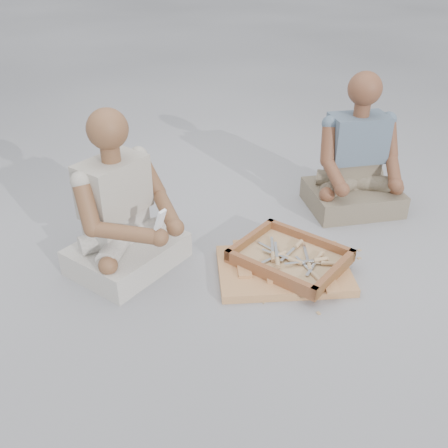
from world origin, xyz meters
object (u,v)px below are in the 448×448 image
(carved_panel, at_px, (283,270))
(companion, at_px, (356,166))
(craftsman, at_px, (123,217))
(tool_tray, at_px, (290,258))

(carved_panel, bearing_deg, companion, 72.88)
(carved_panel, bearing_deg, craftsman, -168.59)
(craftsman, distance_m, companion, 1.41)
(carved_panel, height_order, craftsman, craftsman)
(tool_tray, xyz_separation_m, craftsman, (-0.79, -0.21, 0.21))
(carved_panel, relative_size, tool_tray, 1.03)
(tool_tray, xyz_separation_m, companion, (0.23, 0.76, 0.21))
(companion, bearing_deg, tool_tray, 44.10)
(tool_tray, bearing_deg, craftsman, -165.18)
(craftsman, xyz_separation_m, companion, (1.02, 0.97, -0.00))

